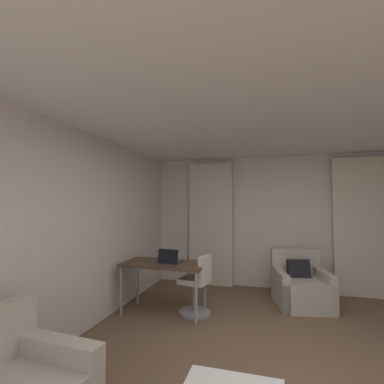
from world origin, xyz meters
TOP-DOWN VIEW (x-y plane):
  - wall_window at (0.00, 3.03)m, footprint 5.12×0.06m
  - wall_left at (-2.53, 0.00)m, footprint 0.06×6.12m
  - ceiling at (0.00, 0.00)m, footprint 5.12×6.12m
  - curtain_left_panel at (-1.38, 2.90)m, footprint 0.90×0.06m
  - curtain_right_panel at (1.38, 2.90)m, footprint 0.90×0.06m
  - armchair at (0.28, 2.17)m, footprint 0.96×0.99m
  - desk at (-1.76, 1.28)m, footprint 1.26×0.64m
  - desk_chair at (-1.25, 1.35)m, footprint 0.48×0.48m
  - laptop at (-1.66, 1.27)m, footprint 0.33×0.26m

SIDE VIEW (x-z plane):
  - armchair at x=0.28m, z-range -0.15..0.72m
  - desk_chair at x=-1.25m, z-range -0.05..0.83m
  - desk at x=-1.76m, z-range 0.31..1.07m
  - laptop at x=-1.66m, z-range 0.69..0.91m
  - curtain_left_panel at x=-1.38m, z-range 0.00..2.50m
  - curtain_right_panel at x=1.38m, z-range 0.00..2.50m
  - wall_window at x=0.00m, z-range 0.00..2.60m
  - wall_left at x=-2.53m, z-range 0.00..2.60m
  - ceiling at x=0.00m, z-range 2.60..2.66m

